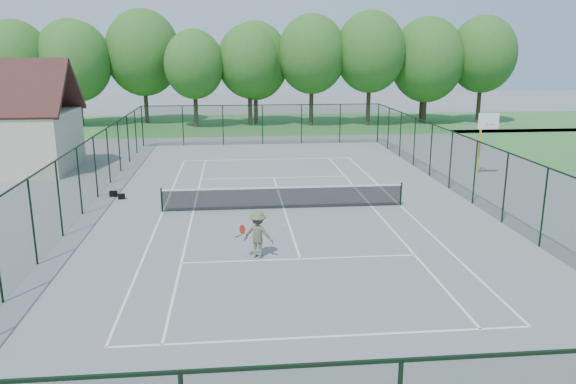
% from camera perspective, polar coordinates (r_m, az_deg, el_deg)
% --- Properties ---
extents(ground, '(140.00, 140.00, 0.00)m').
position_cam_1_polar(ground, '(25.80, -0.43, -1.70)').
color(ground, gray).
rests_on(ground, ground).
extents(grass_far, '(80.00, 16.00, 0.01)m').
position_cam_1_polar(grass_far, '(55.20, -3.26, 6.93)').
color(grass_far, '#3D803B').
rests_on(grass_far, ground).
extents(court_lines, '(11.05, 23.85, 0.01)m').
position_cam_1_polar(court_lines, '(25.80, -0.43, -1.69)').
color(court_lines, white).
rests_on(court_lines, ground).
extents(tennis_net, '(11.08, 0.08, 1.10)m').
position_cam_1_polar(tennis_net, '(25.65, -0.43, -0.46)').
color(tennis_net, black).
rests_on(tennis_net, ground).
extents(fence_enclosure, '(18.05, 36.05, 3.02)m').
position_cam_1_polar(fence_enclosure, '(25.41, -0.44, 1.68)').
color(fence_enclosure, '#1A371F').
rests_on(fence_enclosure, ground).
extents(tree_line_far, '(39.40, 6.40, 9.70)m').
position_cam_1_polar(tree_line_far, '(54.75, -3.35, 13.15)').
color(tree_line_far, '#3D2C1E').
rests_on(tree_line_far, ground).
extents(basketball_goal, '(1.20, 1.43, 3.65)m').
position_cam_1_polar(basketball_goal, '(34.00, 19.34, 5.84)').
color(basketball_goal, gold).
rests_on(basketball_goal, ground).
extents(sports_bag_a, '(0.38, 0.27, 0.28)m').
position_cam_1_polar(sports_bag_a, '(29.20, -17.32, -0.17)').
color(sports_bag_a, black).
rests_on(sports_bag_a, ground).
extents(sports_bag_b, '(0.37, 0.28, 0.26)m').
position_cam_1_polar(sports_bag_b, '(28.58, -16.56, -0.44)').
color(sports_bag_b, black).
rests_on(sports_bag_b, ground).
extents(tennis_player, '(1.83, 1.00, 1.68)m').
position_cam_1_polar(tennis_player, '(19.70, -3.06, -4.31)').
color(tennis_player, '#5A5F43').
rests_on(tennis_player, ground).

